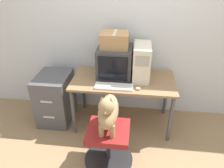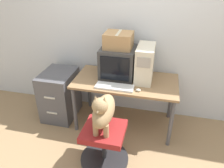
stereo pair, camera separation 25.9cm
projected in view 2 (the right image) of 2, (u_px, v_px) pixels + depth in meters
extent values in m
plane|color=#937551|center=(119.00, 139.00, 2.92)|extent=(12.00, 12.00, 0.00)
cube|color=silver|center=(133.00, 27.00, 2.93)|extent=(8.00, 0.05, 2.60)
cube|color=olive|center=(126.00, 81.00, 2.87)|extent=(1.35, 0.70, 0.03)
cylinder|color=#4C4C51|center=(75.00, 110.00, 2.92)|extent=(0.05, 0.05, 0.68)
cylinder|color=#4C4C51|center=(171.00, 124.00, 2.67)|extent=(0.05, 0.05, 0.68)
cylinder|color=#4C4C51|center=(89.00, 88.00, 3.43)|extent=(0.05, 0.05, 0.68)
cylinder|color=#4C4C51|center=(171.00, 98.00, 3.17)|extent=(0.05, 0.05, 0.68)
cube|color=#383838|center=(118.00, 62.00, 2.89)|extent=(0.45, 0.43, 0.40)
cube|color=black|center=(115.00, 69.00, 2.71)|extent=(0.37, 0.01, 0.31)
cube|color=beige|center=(145.00, 63.00, 2.78)|extent=(0.22, 0.44, 0.46)
cube|color=#9E998E|center=(144.00, 63.00, 2.54)|extent=(0.16, 0.01, 0.13)
cube|color=silver|center=(115.00, 87.00, 2.69)|extent=(0.47, 0.17, 0.02)
cube|color=silver|center=(115.00, 86.00, 2.69)|extent=(0.44, 0.14, 0.00)
ellipsoid|color=beige|center=(138.00, 90.00, 2.61)|extent=(0.06, 0.04, 0.03)
cylinder|color=#262628|center=(105.00, 158.00, 2.60)|extent=(0.57, 0.57, 0.04)
cylinder|color=#262628|center=(104.00, 146.00, 2.50)|extent=(0.05, 0.05, 0.37)
cube|color=maroon|center=(104.00, 131.00, 2.39)|extent=(0.46, 0.44, 0.07)
ellipsoid|color=#9E7F56|center=(104.00, 111.00, 2.29)|extent=(0.21, 0.50, 0.28)
cylinder|color=#9E7F56|center=(96.00, 129.00, 2.26)|extent=(0.06, 0.06, 0.15)
cylinder|color=#9E7F56|center=(106.00, 131.00, 2.23)|extent=(0.06, 0.06, 0.15)
sphere|color=#9E7F56|center=(100.00, 106.00, 2.10)|extent=(0.16, 0.16, 0.16)
cone|color=brown|center=(98.00, 111.00, 2.04)|extent=(0.07, 0.08, 0.07)
cone|color=#9E7F56|center=(96.00, 99.00, 2.08)|extent=(0.06, 0.06, 0.07)
cone|color=#9E7F56|center=(105.00, 100.00, 2.06)|extent=(0.06, 0.06, 0.07)
torus|color=red|center=(101.00, 110.00, 2.14)|extent=(0.12, 0.12, 0.02)
cube|color=#4C4C51|center=(60.00, 95.00, 3.22)|extent=(0.44, 0.57, 0.71)
cube|color=beige|center=(49.00, 98.00, 2.91)|extent=(0.15, 0.01, 0.02)
cube|color=beige|center=(52.00, 113.00, 3.04)|extent=(0.15, 0.01, 0.02)
cube|color=#A87F51|center=(119.00, 40.00, 2.75)|extent=(0.35, 0.30, 0.20)
cube|color=beige|center=(119.00, 33.00, 2.70)|extent=(0.04, 0.30, 0.00)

